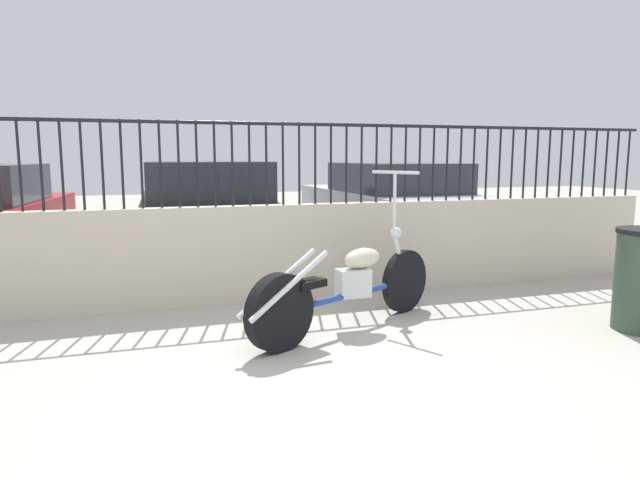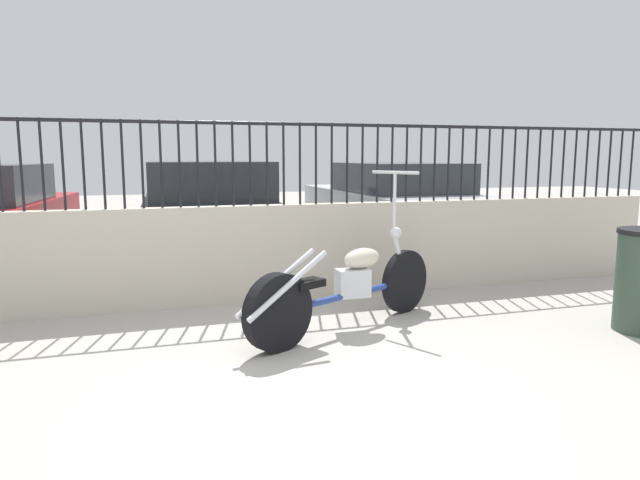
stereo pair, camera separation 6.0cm
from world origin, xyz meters
TOP-DOWN VIEW (x-y plane):
  - ground_plane at (0.00, 0.00)m, footprint 40.00×40.00m
  - low_wall at (0.00, 2.40)m, footprint 10.01×0.18m
  - fence_railing at (-0.00, 2.40)m, footprint 10.01×0.04m
  - motorcycle_blue at (0.59, 1.13)m, footprint 2.04×1.11m
  - car_black at (-0.03, 5.15)m, footprint 1.99×4.53m
  - car_silver at (2.95, 5.15)m, footprint 1.82×4.50m

SIDE VIEW (x-z plane):
  - ground_plane at x=0.00m, z-range 0.00..0.00m
  - motorcycle_blue at x=0.59m, z-range -0.30..1.06m
  - low_wall at x=0.00m, z-range 0.00..0.99m
  - car_silver at x=2.95m, z-range 0.01..1.39m
  - car_black at x=-0.03m, z-range 0.00..1.41m
  - fence_railing at x=0.00m, z-range 1.12..1.95m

